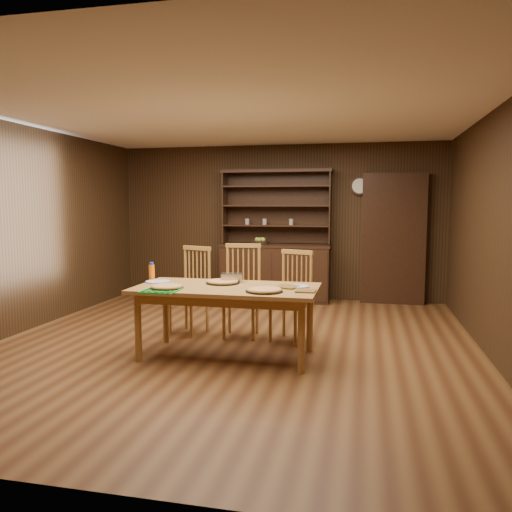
% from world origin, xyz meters
% --- Properties ---
extents(floor, '(6.00, 6.00, 0.00)m').
position_xyz_m(floor, '(0.00, 0.00, 0.00)').
color(floor, brown).
rests_on(floor, ground).
extents(room_shell, '(6.00, 6.00, 6.00)m').
position_xyz_m(room_shell, '(0.00, 0.00, 1.58)').
color(room_shell, white).
rests_on(room_shell, floor).
extents(china_hutch, '(1.84, 0.52, 2.17)m').
position_xyz_m(china_hutch, '(-0.00, 2.75, 0.60)').
color(china_hutch, '#321910').
rests_on(china_hutch, floor).
extents(doorway, '(1.00, 0.18, 2.10)m').
position_xyz_m(doorway, '(1.90, 2.90, 1.05)').
color(doorway, '#321910').
rests_on(doorway, floor).
extents(wall_clock, '(0.30, 0.05, 0.30)m').
position_xyz_m(wall_clock, '(1.35, 2.96, 1.90)').
color(wall_clock, '#321910').
rests_on(wall_clock, room_shell).
extents(dining_table, '(1.90, 0.95, 0.75)m').
position_xyz_m(dining_table, '(0.05, -0.42, 0.67)').
color(dining_table, '#B2753E').
rests_on(dining_table, floor).
extents(chair_left, '(0.56, 0.54, 1.08)m').
position_xyz_m(chair_left, '(-0.65, 0.47, 0.57)').
color(chair_left, '#B5843E').
rests_on(chair_left, floor).
extents(chair_center, '(0.49, 0.47, 1.12)m').
position_xyz_m(chair_center, '(-0.00, 0.45, 0.60)').
color(chair_center, '#B5843E').
rests_on(chair_center, floor).
extents(chair_right, '(0.56, 0.55, 1.07)m').
position_xyz_m(chair_right, '(0.64, 0.38, 0.57)').
color(chair_right, '#B5843E').
rests_on(chair_right, floor).
extents(pizza_left, '(0.34, 0.34, 0.04)m').
position_xyz_m(pizza_left, '(-0.52, -0.67, 0.77)').
color(pizza_left, black).
rests_on(pizza_left, dining_table).
extents(pizza_right, '(0.37, 0.37, 0.04)m').
position_xyz_m(pizza_right, '(0.50, -0.65, 0.77)').
color(pizza_right, black).
rests_on(pizza_right, dining_table).
extents(pizza_center, '(0.37, 0.37, 0.04)m').
position_xyz_m(pizza_center, '(-0.05, -0.24, 0.77)').
color(pizza_center, black).
rests_on(pizza_center, dining_table).
extents(cooling_rack, '(0.41, 0.41, 0.02)m').
position_xyz_m(cooling_rack, '(-0.51, -0.83, 0.76)').
color(cooling_rack, '#0B992A').
rests_on(cooling_rack, dining_table).
extents(plate_left, '(0.29, 0.29, 0.02)m').
position_xyz_m(plate_left, '(-0.76, -0.31, 0.76)').
color(plate_left, white).
rests_on(plate_left, dining_table).
extents(plate_right, '(0.23, 0.23, 0.02)m').
position_xyz_m(plate_right, '(0.79, -0.30, 0.76)').
color(plate_right, white).
rests_on(plate_right, dining_table).
extents(foil_dish, '(0.26, 0.21, 0.09)m').
position_xyz_m(foil_dish, '(0.02, -0.10, 0.80)').
color(foil_dish, silver).
rests_on(foil_dish, dining_table).
extents(juice_bottle, '(0.06, 0.06, 0.21)m').
position_xyz_m(juice_bottle, '(-0.90, -0.18, 0.85)').
color(juice_bottle, orange).
rests_on(juice_bottle, dining_table).
extents(pot_holder_a, '(0.20, 0.20, 0.01)m').
position_xyz_m(pot_holder_a, '(0.90, -0.55, 0.76)').
color(pot_holder_a, '#A61E12').
rests_on(pot_holder_a, dining_table).
extents(pot_holder_b, '(0.27, 0.27, 0.02)m').
position_xyz_m(pot_holder_b, '(0.68, -0.35, 0.76)').
color(pot_holder_b, '#A61E12').
rests_on(pot_holder_b, dining_table).
extents(fruit_bowl, '(0.30, 0.30, 0.12)m').
position_xyz_m(fruit_bowl, '(-0.25, 2.69, 0.98)').
color(fruit_bowl, black).
rests_on(fruit_bowl, china_hutch).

